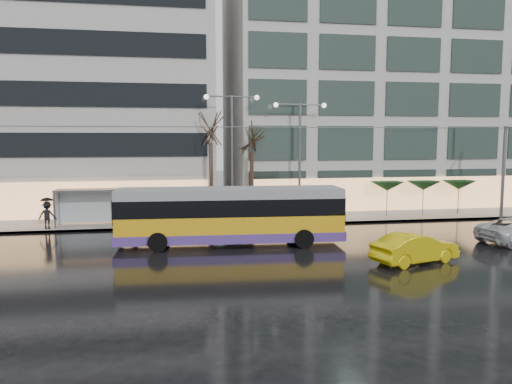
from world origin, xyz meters
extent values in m
plane|color=black|center=(0.00, 0.00, 0.00)|extent=(140.00, 140.00, 0.00)
cube|color=gray|center=(2.00, 14.00, 0.07)|extent=(80.00, 10.00, 0.15)
cube|color=slate|center=(2.00, 9.05, 0.07)|extent=(80.00, 0.10, 0.15)
cube|color=#B4B0AC|center=(19.00, 19.00, 12.65)|extent=(32.00, 14.00, 25.00)
cube|color=gold|center=(0.94, 3.30, 1.11)|extent=(12.83, 3.35, 1.59)
cube|color=#54378B|center=(0.94, 3.30, 0.58)|extent=(12.87, 3.40, 0.53)
cube|color=black|center=(0.94, 3.30, 2.28)|extent=(12.85, 3.38, 0.95)
cube|color=gray|center=(0.94, 3.30, 3.02)|extent=(12.83, 3.35, 0.53)
cube|color=black|center=(7.31, 2.94, 2.12)|extent=(0.20, 2.43, 1.38)
cube|color=black|center=(-5.43, 3.66, 2.12)|extent=(0.20, 2.43, 1.38)
cylinder|color=black|center=(5.03, 4.40, 0.53)|extent=(1.08, 0.43, 1.06)
cylinder|color=black|center=(4.88, 1.75, 0.53)|extent=(1.08, 0.43, 1.06)
cylinder|color=black|center=(-3.00, 4.85, 0.53)|extent=(1.08, 0.43, 1.06)
cylinder|color=black|center=(-3.15, 2.20, 0.53)|extent=(1.08, 0.43, 1.06)
cylinder|color=#595B60|center=(-0.06, 4.36, 4.55)|extent=(0.28, 3.94, 2.78)
cylinder|color=#595B60|center=(-0.03, 4.89, 4.55)|extent=(0.28, 3.94, 2.78)
cylinder|color=#595B60|center=(22.00, 8.50, 3.50)|extent=(0.24, 0.24, 7.00)
cylinder|color=#595B60|center=(1.00, 5.75, 6.80)|extent=(42.00, 0.04, 0.04)
cylinder|color=#595B60|center=(1.00, 6.25, 6.80)|extent=(42.00, 0.04, 0.04)
cube|color=#595B60|center=(-8.00, 10.50, 2.60)|extent=(4.20, 1.60, 0.12)
cube|color=silver|center=(-8.00, 11.20, 1.35)|extent=(4.00, 0.05, 2.20)
cube|color=white|center=(-10.05, 10.50, 1.35)|extent=(0.10, 1.40, 2.20)
cylinder|color=#595B60|center=(-10.00, 9.80, 1.35)|extent=(0.10, 0.10, 2.40)
cylinder|color=#595B60|center=(-10.00, 11.20, 1.35)|extent=(0.10, 0.10, 2.40)
cylinder|color=#595B60|center=(-6.00, 9.80, 1.35)|extent=(0.10, 0.10, 2.40)
cylinder|color=#595B60|center=(-6.00, 11.20, 1.35)|extent=(0.10, 0.10, 2.40)
cylinder|color=#595B60|center=(2.00, 10.80, 4.65)|extent=(0.18, 0.18, 9.00)
cylinder|color=#595B60|center=(1.10, 10.80, 9.05)|extent=(1.80, 0.10, 0.10)
cylinder|color=#595B60|center=(2.90, 10.80, 9.05)|extent=(1.80, 0.10, 0.10)
sphere|color=#FFF2CC|center=(0.20, 10.80, 9.00)|extent=(0.36, 0.36, 0.36)
sphere|color=#FFF2CC|center=(3.80, 10.80, 9.00)|extent=(0.36, 0.36, 0.36)
cylinder|color=#595B60|center=(7.00, 10.80, 4.40)|extent=(0.18, 0.18, 8.50)
cylinder|color=#595B60|center=(6.10, 10.80, 8.55)|extent=(1.80, 0.10, 0.10)
cylinder|color=#595B60|center=(7.90, 10.80, 8.55)|extent=(1.80, 0.10, 0.10)
sphere|color=#FFF2CC|center=(5.20, 10.80, 8.50)|extent=(0.36, 0.36, 0.36)
sphere|color=#FFF2CC|center=(8.80, 10.80, 8.50)|extent=(0.36, 0.36, 0.36)
cylinder|color=black|center=(0.50, 11.00, 2.95)|extent=(0.28, 0.28, 5.60)
cylinder|color=black|center=(3.50, 11.20, 2.60)|extent=(0.28, 0.28, 4.90)
cylinder|color=#595B60|center=(14.00, 11.00, 1.25)|extent=(0.06, 0.06, 2.20)
cone|color=#0E3616|center=(14.00, 11.00, 2.45)|extent=(2.50, 2.50, 0.70)
cylinder|color=#595B60|center=(17.00, 11.00, 1.25)|extent=(0.06, 0.06, 2.20)
cone|color=#0E3616|center=(17.00, 11.00, 2.45)|extent=(2.50, 2.50, 0.70)
cylinder|color=#595B60|center=(20.00, 11.00, 1.25)|extent=(0.06, 0.06, 2.20)
cone|color=#0E3616|center=(20.00, 11.00, 2.45)|extent=(2.50, 2.50, 0.70)
imported|color=#D1B70B|center=(9.36, -2.39, 0.75)|extent=(4.79, 2.84, 1.49)
imported|color=black|center=(-5.98, 11.39, 1.05)|extent=(0.77, 0.63, 1.80)
imported|color=#E74D72|center=(-5.98, 11.39, 1.90)|extent=(1.24, 1.25, 0.88)
imported|color=black|center=(-4.99, 11.23, 1.08)|extent=(0.96, 0.78, 1.86)
imported|color=black|center=(-10.45, 9.72, 1.06)|extent=(1.26, 0.84, 1.81)
imported|color=black|center=(-10.45, 9.72, 1.90)|extent=(0.93, 0.93, 0.72)
camera|label=1|loc=(-2.48, -24.72, 6.10)|focal=35.00mm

